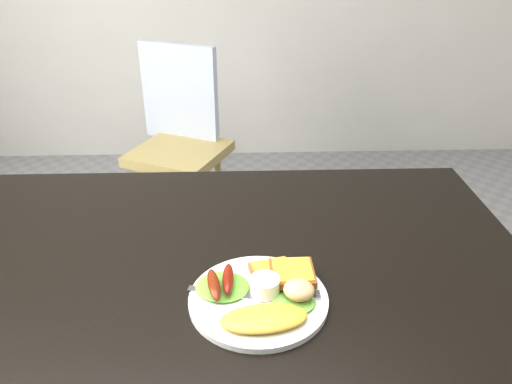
{
  "coord_description": "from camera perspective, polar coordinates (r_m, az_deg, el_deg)",
  "views": [
    {
      "loc": [
        0.03,
        -0.79,
        1.33
      ],
      "look_at": [
        0.06,
        -0.0,
        0.9
      ],
      "focal_mm": 35.0,
      "sensor_mm": 36.0,
      "label": 1
    }
  ],
  "objects": [
    {
      "name": "lettuce_right",
      "position": [
        0.86,
        4.31,
        -12.34
      ],
      "size": [
        0.08,
        0.08,
        0.01
      ],
      "primitive_type": "ellipsoid",
      "rotation": [
        0.0,
        0.0,
        -0.13
      ],
      "color": "green",
      "rests_on": "plate"
    },
    {
      "name": "toast_b",
      "position": [
        0.9,
        4.17,
        -9.24
      ],
      "size": [
        0.08,
        0.08,
        0.01
      ],
      "primitive_type": "cube",
      "rotation": [
        0.0,
        0.0,
        0.02
      ],
      "color": "brown",
      "rests_on": "toast_a"
    },
    {
      "name": "lettuce_left",
      "position": [
        0.89,
        -3.87,
        -10.72
      ],
      "size": [
        0.12,
        0.11,
        0.01
      ],
      "primitive_type": "ellipsoid",
      "rotation": [
        0.0,
        0.0,
        -0.25
      ],
      "color": "#438225",
      "rests_on": "plate"
    },
    {
      "name": "dining_chair",
      "position": [
        2.2,
        -8.77,
        4.38
      ],
      "size": [
        0.48,
        0.48,
        0.04
      ],
      "primitive_type": "cube",
      "rotation": [
        0.0,
        0.0,
        -0.43
      ],
      "color": "#9D874B",
      "rests_on": "ground"
    },
    {
      "name": "omelette",
      "position": [
        0.82,
        0.91,
        -14.23
      ],
      "size": [
        0.15,
        0.08,
        0.02
      ],
      "primitive_type": "ellipsoid",
      "rotation": [
        0.0,
        0.0,
        0.11
      ],
      "color": "yellow",
      "rests_on": "plate"
    },
    {
      "name": "fork",
      "position": [
        0.88,
        -2.3,
        -11.7
      ],
      "size": [
        0.17,
        0.05,
        0.0
      ],
      "primitive_type": "cube",
      "rotation": [
        0.0,
        0.0,
        -0.24
      ],
      "color": "#ADAFB7",
      "rests_on": "plate"
    },
    {
      "name": "sausage_b",
      "position": [
        0.88,
        -3.21,
        -9.86
      ],
      "size": [
        0.02,
        0.08,
        0.02
      ],
      "primitive_type": "ellipsoid",
      "rotation": [
        0.0,
        0.0,
        -0.01
      ],
      "color": "maroon",
      "rests_on": "lettuce_left"
    },
    {
      "name": "person",
      "position": [
        1.43,
        5.77,
        -0.45
      ],
      "size": [
        0.49,
        0.35,
        1.29
      ],
      "primitive_type": "imported",
      "rotation": [
        0.0,
        0.0,
        3.23
      ],
      "color": "navy",
      "rests_on": "ground"
    },
    {
      "name": "dining_table",
      "position": [
        0.99,
        -3.42,
        -8.77
      ],
      "size": [
        1.2,
        0.8,
        0.04
      ],
      "primitive_type": "cube",
      "color": "black",
      "rests_on": "ground"
    },
    {
      "name": "potato_salad",
      "position": [
        0.85,
        4.92,
        -11.09
      ],
      "size": [
        0.07,
        0.07,
        0.03
      ],
      "primitive_type": "ellipsoid",
      "rotation": [
        0.0,
        0.0,
        -0.4
      ],
      "color": "beige",
      "rests_on": "lettuce_right"
    },
    {
      "name": "ramekin",
      "position": [
        0.87,
        1.02,
        -10.66
      ],
      "size": [
        0.07,
        0.07,
        0.03
      ],
      "primitive_type": "cylinder",
      "rotation": [
        0.0,
        0.0,
        0.41
      ],
      "color": "white",
      "rests_on": "plate"
    },
    {
      "name": "toast_a",
      "position": [
        0.91,
        1.93,
        -9.3
      ],
      "size": [
        0.09,
        0.09,
        0.01
      ],
      "primitive_type": "cube",
      "rotation": [
        0.0,
        0.0,
        0.25
      ],
      "color": "brown",
      "rests_on": "plate"
    },
    {
      "name": "sausage_a",
      "position": [
        0.87,
        -4.83,
        -10.51
      ],
      "size": [
        0.04,
        0.09,
        0.02
      ],
      "primitive_type": "ellipsoid",
      "rotation": [
        0.0,
        0.0,
        0.17
      ],
      "color": "maroon",
      "rests_on": "lettuce_left"
    },
    {
      "name": "plate",
      "position": [
        0.88,
        0.27,
        -12.18
      ],
      "size": [
        0.24,
        0.24,
        0.01
      ],
      "primitive_type": "cylinder",
      "color": "white",
      "rests_on": "dining_table"
    }
  ]
}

